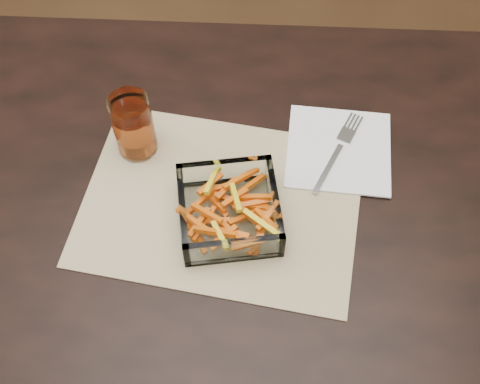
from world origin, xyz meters
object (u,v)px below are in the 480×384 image
Objects in this scene: dining_table at (257,242)px; fork at (338,149)px; glass_bowl at (229,211)px; tumbler at (134,127)px.

fork is (0.13, 0.14, 0.10)m from dining_table.
glass_bowl is 0.23m from fork.
tumbler is 0.68× the size of fork.
tumbler reaches higher than dining_table.
glass_bowl reaches higher than fork.
fork is (0.35, 0.01, -0.05)m from tumbler.
glass_bowl is (-0.05, -0.01, 0.12)m from dining_table.
tumbler is at bearing -153.59° from fork.
dining_table is 9.04× the size of fork.
dining_table is 0.29m from tumbler.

